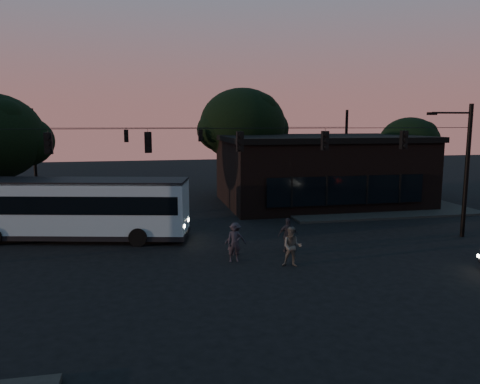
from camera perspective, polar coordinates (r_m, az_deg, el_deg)
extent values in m
plane|color=black|center=(20.58, 2.32, -9.96)|extent=(120.00, 120.00, 0.00)
cube|color=black|center=(37.51, 14.98, -1.57)|extent=(14.00, 10.00, 0.15)
cube|color=black|center=(34.77, -26.98, -3.03)|extent=(14.00, 10.00, 0.15)
cube|color=black|center=(37.75, 9.68, 2.39)|extent=(15.00, 10.00, 5.00)
cube|color=black|center=(37.55, 9.79, 6.48)|extent=(15.40, 10.40, 0.40)
cube|color=black|center=(33.17, 12.88, 0.20)|extent=(11.50, 0.18, 2.00)
cylinder|color=black|center=(42.08, 0.30, 2.47)|extent=(0.44, 0.44, 4.00)
ellipsoid|color=black|center=(41.83, 0.30, 8.20)|extent=(7.60, 7.60, 6.46)
cylinder|color=black|center=(43.67, 19.73, 1.52)|extent=(0.44, 0.44, 3.00)
ellipsoid|color=black|center=(43.42, 19.95, 5.65)|extent=(5.20, 5.20, 4.42)
cylinder|color=black|center=(29.14, 25.91, 2.26)|extent=(0.24, 0.24, 7.50)
cylinder|color=black|center=(23.39, 0.00, 7.77)|extent=(26.00, 0.03, 0.03)
cube|color=black|center=(23.30, -22.32, 5.52)|extent=(0.34, 0.30, 1.00)
cube|color=black|center=(22.92, -11.14, 5.96)|extent=(0.34, 0.30, 1.00)
cube|color=black|center=(23.41, 0.00, 6.18)|extent=(0.34, 0.30, 1.00)
cube|color=black|center=(24.73, 10.32, 6.18)|extent=(0.34, 0.30, 1.00)
cube|color=black|center=(26.75, 19.33, 6.01)|extent=(0.34, 0.30, 1.00)
cylinder|color=black|center=(39.85, -23.75, 3.91)|extent=(0.24, 0.24, 7.50)
cylinder|color=black|center=(42.87, 12.76, 4.72)|extent=(0.24, 0.24, 7.50)
cylinder|color=black|center=(39.19, -4.86, 7.84)|extent=(26.00, 0.03, 0.03)
cube|color=black|center=(38.93, -13.70, 6.66)|extent=(0.34, 0.30, 1.00)
cube|color=black|center=(39.21, -4.84, 6.89)|extent=(0.34, 0.30, 1.00)
cube|color=black|center=(40.38, 3.70, 6.96)|extent=(0.34, 0.30, 1.00)
cube|color=#8DA6B3|center=(27.35, -19.06, -1.65)|extent=(12.20, 5.33, 2.81)
cube|color=black|center=(27.30, -19.09, -1.09)|extent=(11.75, 5.26, 0.97)
cube|color=black|center=(27.14, -19.21, 1.28)|extent=(12.20, 5.33, 0.16)
cube|color=black|center=(27.65, -18.90, -4.74)|extent=(12.31, 5.41, 0.27)
cylinder|color=black|center=(30.48, -25.43, -3.68)|extent=(1.01, 0.48, 0.97)
cylinder|color=black|center=(25.34, -12.33, -5.42)|extent=(1.01, 0.48, 0.97)
cylinder|color=black|center=(27.90, -11.04, -4.07)|extent=(1.01, 0.48, 0.97)
imported|color=#242028|center=(22.11, -0.70, -6.21)|extent=(0.67, 0.45, 1.79)
imported|color=#484642|center=(21.48, 6.37, -6.64)|extent=(1.06, 0.94, 1.84)
imported|color=black|center=(23.73, 5.87, -5.26)|extent=(1.05, 0.48, 1.75)
imported|color=black|center=(23.17, -0.56, -5.72)|extent=(1.11, 0.71, 1.63)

